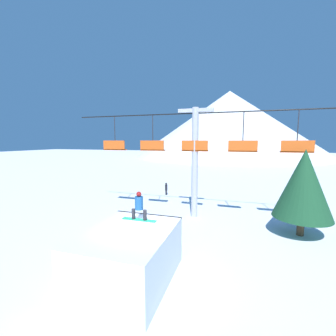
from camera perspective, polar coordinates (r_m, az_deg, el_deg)
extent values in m
plane|color=white|center=(10.16, -5.94, -25.09)|extent=(220.00, 220.00, 0.00)
cone|color=silver|center=(80.59, 15.19, 10.67)|extent=(63.12, 63.12, 22.00)
cube|color=white|center=(9.35, -10.03, -21.10)|extent=(3.16, 4.14, 2.01)
cube|color=silver|center=(10.65, -5.03, -11.74)|extent=(3.16, 0.10, 0.06)
cube|color=#1E9E6B|center=(9.92, -7.32, -12.91)|extent=(1.53, 0.26, 0.03)
cylinder|color=black|center=(9.96, -8.77, -11.43)|extent=(0.15, 0.15, 0.44)
cylinder|color=black|center=(9.74, -5.87, -11.80)|extent=(0.15, 0.15, 0.44)
cylinder|color=#1E5693|center=(9.70, -7.38, -8.81)|extent=(0.34, 0.34, 0.56)
sphere|color=maroon|center=(9.60, -7.42, -6.58)|extent=(0.21, 0.21, 0.21)
cylinder|color=#B2B2B7|center=(15.72, 6.82, 1.16)|extent=(0.45, 0.45, 7.64)
cube|color=#B2B2B7|center=(15.78, 7.01, 14.35)|extent=(2.40, 0.24, 0.24)
cylinder|color=black|center=(15.76, 7.00, 13.63)|extent=(18.34, 0.08, 0.08)
cylinder|color=#28282D|center=(17.89, -13.35, 8.62)|extent=(0.06, 0.06, 2.53)
cube|color=#E05619|center=(17.89, -13.24, 4.57)|extent=(1.80, 0.44, 0.08)
cube|color=#E05619|center=(17.72, -13.57, 5.67)|extent=(1.80, 0.08, 0.70)
cylinder|color=#28282D|center=(16.52, -3.89, 8.95)|extent=(0.06, 0.06, 2.53)
cube|color=#E05619|center=(16.52, -3.86, 4.55)|extent=(1.80, 0.44, 0.08)
cube|color=#E05619|center=(16.34, -4.10, 5.75)|extent=(1.80, 0.08, 0.70)
cylinder|color=#28282D|center=(15.66, 6.93, 9.02)|extent=(0.06, 0.06, 2.53)
cube|color=#E05619|center=(15.66, 6.87, 4.39)|extent=(1.80, 0.44, 0.08)
cube|color=#E05619|center=(15.47, 6.76, 5.66)|extent=(1.80, 0.08, 0.70)
cylinder|color=#28282D|center=(15.39, 18.56, 8.76)|extent=(0.06, 0.06, 2.53)
cube|color=#E05619|center=(15.40, 18.38, 4.05)|extent=(1.80, 0.44, 0.08)
cube|color=#E05619|center=(15.20, 18.44, 5.33)|extent=(1.80, 0.08, 0.70)
cylinder|color=#28282D|center=(15.75, 30.08, 8.14)|extent=(0.06, 0.06, 2.53)
cube|color=#E05619|center=(15.76, 29.80, 3.55)|extent=(1.80, 0.44, 0.08)
cube|color=#E05619|center=(15.57, 30.02, 4.79)|extent=(1.80, 0.08, 0.70)
cylinder|color=#4C3823|center=(15.26, 30.59, -12.62)|extent=(0.39, 0.39, 1.05)
cone|color=#194728|center=(14.66, 31.19, -3.46)|extent=(3.12, 3.12, 3.88)
cylinder|color=black|center=(22.59, -0.46, -6.28)|extent=(0.17, 0.17, 0.45)
cylinder|color=black|center=(22.47, -0.46, -4.98)|extent=(0.24, 0.24, 0.60)
sphere|color=#232328|center=(22.40, -0.47, -4.00)|extent=(0.18, 0.18, 0.18)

